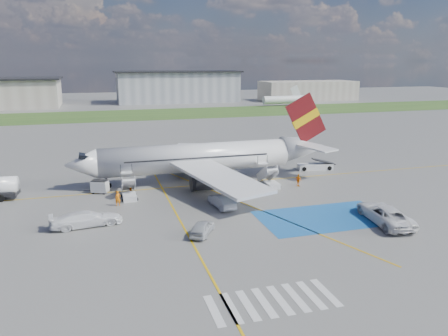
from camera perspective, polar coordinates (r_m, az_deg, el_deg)
The scene contains 21 objects.
ground at distance 47.97m, azimuth 0.02°, elevation -6.07°, with size 400.00×400.00×0.00m, color #60605E.
grass_strip at distance 139.81m, azimuth -11.13°, elevation 6.85°, with size 400.00×30.00×0.01m, color #2D4C1E.
taxiway_line_main at distance 59.02m, azimuth -3.28°, elevation -2.26°, with size 120.00×0.20×0.01m, color gold.
taxiway_line_cross at distance 37.85m, azimuth -3.03°, elevation -11.73°, with size 0.20×60.00×0.01m, color gold.
taxiway_line_diag at distance 59.02m, azimuth -3.28°, elevation -2.26°, with size 0.20×60.00×0.01m, color gold.
staging_box at distance 48.22m, azimuth 12.95°, elevation -6.32°, with size 14.00×8.00×0.01m, color #1A589F.
crosswalk at distance 32.00m, azimuth 6.31°, elevation -16.92°, with size 9.00×4.00×0.01m.
terminal_centre at distance 181.55m, azimuth -6.07°, elevation 10.47°, with size 48.00×18.00×12.00m, color gray.
terminal_east at distance 192.83m, azimuth 10.88°, elevation 9.90°, with size 40.00×16.00×8.00m, color #9E9488.
airliner at distance 60.41m, azimuth -2.36°, elevation 1.45°, with size 36.81×32.95×11.92m.
airstairs_fwd at distance 54.39m, azimuth -12.29°, elevation -3.29°, with size 1.90×5.20×3.60m.
airstairs_aft at distance 58.48m, azimuth 6.08°, elevation -1.84°, with size 1.90×5.20×3.60m.
gpu_cart at distance 57.53m, azimuth -15.90°, elevation -2.43°, with size 2.34×1.97×1.68m.
belt_loader at distance 68.84m, azimuth 11.84°, elevation 0.17°, with size 5.93×2.83×1.72m.
car_silver_a at distance 42.45m, azimuth -2.86°, elevation -7.79°, with size 1.65×4.09×1.39m, color #B2B5B9.
car_silver_b at distance 49.95m, azimuth -0.29°, elevation -4.31°, with size 1.64×4.70×1.55m, color #A8AAAF.
van_white_a at distance 48.35m, azimuth 20.23°, elevation -5.27°, with size 2.99×6.48×2.43m, color white.
van_white_b at distance 46.49m, azimuth -17.56°, elevation -6.04°, with size 2.15×5.30×2.08m, color white.
crew_fwd at distance 51.89m, azimuth -13.69°, elevation -3.89°, with size 0.65×0.43×1.78m, color orange.
crew_nose at distance 56.52m, azimuth -12.22°, elevation -2.48°, with size 0.74×0.58×1.53m, color #DC5F0B.
crew_aft at distance 59.03m, azimuth 9.68°, elevation -1.58°, with size 1.00×0.41×1.70m, color orange.
Camera 1 is at (-12.74, -43.27, 16.31)m, focal length 35.00 mm.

